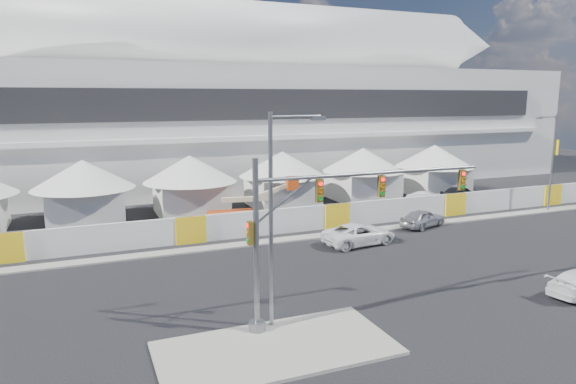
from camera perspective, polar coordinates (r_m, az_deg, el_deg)
name	(u,v)px	position (r m, az deg, el deg)	size (l,w,h in m)	color
ground	(363,303)	(27.62, 8.34, -12.09)	(160.00, 160.00, 0.00)	black
median_island	(276,348)	(22.74, -1.31, -16.97)	(10.00, 5.00, 0.15)	gray
far_curb	(487,217)	(48.90, 21.23, -2.62)	(80.00, 1.20, 0.12)	gray
stadium	(259,106)	(67.04, -3.25, 9.55)	(80.00, 24.80, 21.98)	silver
tent_row	(238,177)	(48.42, -5.58, 1.66)	(53.40, 8.40, 5.40)	silver
hoarding_fence	(337,216)	(42.20, 5.42, -2.63)	(70.00, 0.25, 2.00)	silver
scaffold_tower	(511,128)	(82.89, 23.51, 6.50)	(4.40, 4.40, 12.00)	#595B60
sedan_silver	(423,218)	(43.64, 14.73, -2.84)	(4.40, 1.77, 1.50)	#B2B3B8
pickup_curb	(359,234)	(37.70, 7.90, -4.64)	(5.55, 2.56, 1.54)	white
lot_car_a	(427,199)	(52.32, 15.21, -0.76)	(4.05, 1.41, 1.33)	silver
lot_car_b	(461,193)	(55.81, 18.66, -0.15)	(4.52, 1.82, 1.54)	black
traffic_mast	(309,230)	(23.48, 2.37, -4.19)	(12.30, 0.76, 7.86)	slate
streetlight_median	(276,206)	(22.96, -1.32, -1.54)	(2.71, 0.27, 9.79)	slate
streetlight_curb	(551,156)	(53.24, 27.21, 3.59)	(2.66, 0.60, 9.00)	slate
boom_lift	(240,212)	(43.14, -5.40, -2.27)	(7.87, 2.32, 3.93)	#C04012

